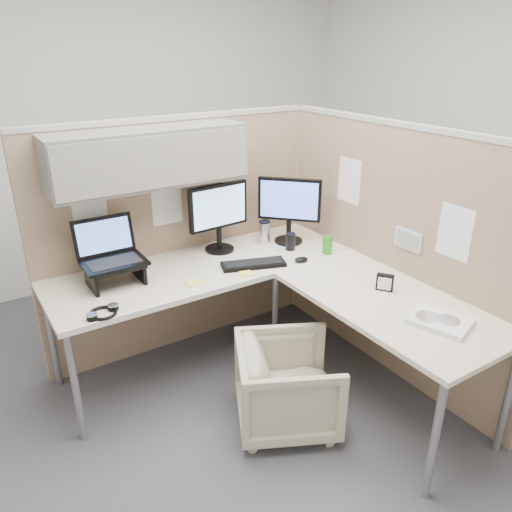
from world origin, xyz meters
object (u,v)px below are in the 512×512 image
desk (270,287)px  monitor_left (219,212)px  keyboard (253,264)px  office_chair (288,381)px

desk → monitor_left: 0.66m
monitor_left → keyboard: size_ratio=1.14×
desk → office_chair: bearing=-109.5°
office_chair → keyboard: keyboard is taller
office_chair → keyboard: bearing=11.9°
office_chair → desk: bearing=7.0°
desk → monitor_left: monitor_left is taller
desk → keyboard: keyboard is taller
monitor_left → keyboard: bearing=-85.6°
office_chair → monitor_left: monitor_left is taller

